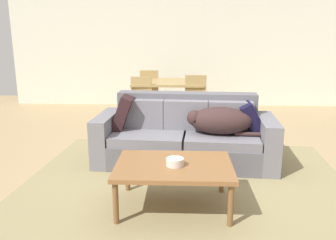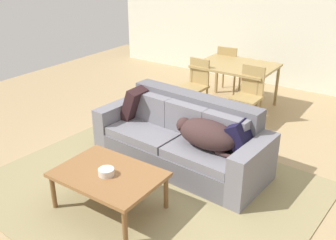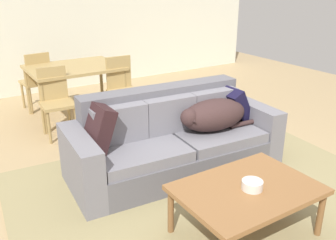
{
  "view_description": "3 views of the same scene",
  "coord_description": "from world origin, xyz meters",
  "px_view_note": "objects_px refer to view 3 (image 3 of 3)",
  "views": [
    {
      "loc": [
        -0.18,
        -3.91,
        1.6
      ],
      "look_at": [
        -0.35,
        0.27,
        0.55
      ],
      "focal_mm": 37.25,
      "sensor_mm": 36.0,
      "label": 1
    },
    {
      "loc": [
        2.13,
        -3.31,
        2.51
      ],
      "look_at": [
        -0.29,
        0.22,
        0.59
      ],
      "focal_mm": 41.03,
      "sensor_mm": 36.0,
      "label": 2
    },
    {
      "loc": [
        -2.08,
        -2.67,
        1.93
      ],
      "look_at": [
        -0.24,
        0.24,
        0.61
      ],
      "focal_mm": 39.76,
      "sensor_mm": 36.0,
      "label": 3
    }
  ],
  "objects_px": {
    "throw_pillow_by_right_arm": "(233,104)",
    "dining_chair_near_left": "(56,99)",
    "dining_table": "(74,71)",
    "couch": "(173,140)",
    "bowl_on_coffee_table": "(252,185)",
    "coffee_table": "(247,192)",
    "throw_pillow_by_left_arm": "(96,128)",
    "dog_on_left_cushion": "(213,115)",
    "dining_chair_far_left": "(37,79)",
    "dining_chair_near_right": "(122,86)"
  },
  "relations": [
    {
      "from": "dining_chair_near_left",
      "to": "dining_chair_far_left",
      "type": "height_order",
      "value": "dining_chair_far_left"
    },
    {
      "from": "couch",
      "to": "dining_table",
      "type": "distance_m",
      "value": 2.18
    },
    {
      "from": "couch",
      "to": "dining_chair_near_right",
      "type": "distance_m",
      "value": 1.59
    },
    {
      "from": "dining_table",
      "to": "dining_chair_far_left",
      "type": "xyz_separation_m",
      "value": [
        -0.4,
        0.55,
        -0.19
      ]
    },
    {
      "from": "coffee_table",
      "to": "dining_chair_far_left",
      "type": "xyz_separation_m",
      "value": [
        -0.59,
        3.91,
        0.1
      ]
    },
    {
      "from": "dog_on_left_cushion",
      "to": "coffee_table",
      "type": "relative_size",
      "value": 0.85
    },
    {
      "from": "dining_chair_far_left",
      "to": "bowl_on_coffee_table",
      "type": "bearing_deg",
      "value": 91.94
    },
    {
      "from": "dining_table",
      "to": "couch",
      "type": "bearing_deg",
      "value": -81.88
    },
    {
      "from": "throw_pillow_by_right_arm",
      "to": "dining_chair_near_left",
      "type": "xyz_separation_m",
      "value": [
        -1.55,
        1.57,
        -0.1
      ]
    },
    {
      "from": "dog_on_left_cushion",
      "to": "throw_pillow_by_left_arm",
      "type": "relative_size",
      "value": 2.03
    },
    {
      "from": "dining_chair_near_right",
      "to": "couch",
      "type": "bearing_deg",
      "value": -95.07
    },
    {
      "from": "dining_chair_near_right",
      "to": "dining_chair_far_left",
      "type": "xyz_separation_m",
      "value": [
        -0.89,
        1.1,
        -0.01
      ]
    },
    {
      "from": "dog_on_left_cushion",
      "to": "couch",
      "type": "bearing_deg",
      "value": 163.88
    },
    {
      "from": "couch",
      "to": "throw_pillow_by_right_arm",
      "type": "relative_size",
      "value": 5.82
    },
    {
      "from": "dining_chair_near_right",
      "to": "dining_chair_far_left",
      "type": "distance_m",
      "value": 1.42
    },
    {
      "from": "throw_pillow_by_left_arm",
      "to": "coffee_table",
      "type": "xyz_separation_m",
      "value": [
        0.68,
        -1.33,
        -0.22
      ]
    },
    {
      "from": "throw_pillow_by_right_arm",
      "to": "dining_chair_near_right",
      "type": "distance_m",
      "value": 1.7
    },
    {
      "from": "coffee_table",
      "to": "dining_chair_near_left",
      "type": "relative_size",
      "value": 1.22
    },
    {
      "from": "couch",
      "to": "dining_table",
      "type": "bearing_deg",
      "value": 102.06
    },
    {
      "from": "bowl_on_coffee_table",
      "to": "coffee_table",
      "type": "bearing_deg",
      "value": 106.27
    },
    {
      "from": "bowl_on_coffee_table",
      "to": "dining_table",
      "type": "relative_size",
      "value": 0.13
    },
    {
      "from": "couch",
      "to": "dining_chair_far_left",
      "type": "height_order",
      "value": "dining_chair_far_left"
    },
    {
      "from": "bowl_on_coffee_table",
      "to": "dining_chair_near_left",
      "type": "height_order",
      "value": "dining_chair_near_left"
    },
    {
      "from": "couch",
      "to": "throw_pillow_by_left_arm",
      "type": "distance_m",
      "value": 0.85
    },
    {
      "from": "dining_table",
      "to": "dog_on_left_cushion",
      "type": "bearing_deg",
      "value": -72.71
    },
    {
      "from": "throw_pillow_by_left_arm",
      "to": "dining_chair_far_left",
      "type": "xyz_separation_m",
      "value": [
        0.09,
        2.58,
        -0.12
      ]
    },
    {
      "from": "dining_chair_far_left",
      "to": "couch",
      "type": "bearing_deg",
      "value": 98.04
    },
    {
      "from": "coffee_table",
      "to": "dining_table",
      "type": "distance_m",
      "value": 3.37
    },
    {
      "from": "dining_chair_far_left",
      "to": "dining_chair_near_right",
      "type": "bearing_deg",
      "value": 122.19
    },
    {
      "from": "bowl_on_coffee_table",
      "to": "throw_pillow_by_right_arm",
      "type": "bearing_deg",
      "value": 54.23
    },
    {
      "from": "throw_pillow_by_left_arm",
      "to": "throw_pillow_by_right_arm",
      "type": "distance_m",
      "value": 1.6
    },
    {
      "from": "dining_table",
      "to": "dining_chair_near_left",
      "type": "bearing_deg",
      "value": -128.47
    },
    {
      "from": "throw_pillow_by_right_arm",
      "to": "coffee_table",
      "type": "height_order",
      "value": "throw_pillow_by_right_arm"
    },
    {
      "from": "throw_pillow_by_right_arm",
      "to": "bowl_on_coffee_table",
      "type": "bearing_deg",
      "value": -125.77
    },
    {
      "from": "bowl_on_coffee_table",
      "to": "dining_chair_near_left",
      "type": "relative_size",
      "value": 0.18
    },
    {
      "from": "throw_pillow_by_left_arm",
      "to": "dining_table",
      "type": "xyz_separation_m",
      "value": [
        0.49,
        2.03,
        0.07
      ]
    },
    {
      "from": "throw_pillow_by_right_arm",
      "to": "bowl_on_coffee_table",
      "type": "relative_size",
      "value": 2.4
    },
    {
      "from": "dog_on_left_cushion",
      "to": "throw_pillow_by_left_arm",
      "type": "height_order",
      "value": "throw_pillow_by_left_arm"
    },
    {
      "from": "couch",
      "to": "dining_chair_near_left",
      "type": "xyz_separation_m",
      "value": [
        -0.75,
        1.57,
        0.16
      ]
    },
    {
      "from": "dining_chair_far_left",
      "to": "throw_pillow_by_left_arm",
      "type": "bearing_deg",
      "value": 81.29
    },
    {
      "from": "throw_pillow_by_right_arm",
      "to": "dining_table",
      "type": "relative_size",
      "value": 0.31
    },
    {
      "from": "throw_pillow_by_left_arm",
      "to": "couch",
      "type": "bearing_deg",
      "value": -7.19
    },
    {
      "from": "dining_chair_far_left",
      "to": "dining_chair_near_left",
      "type": "bearing_deg",
      "value": 81.04
    },
    {
      "from": "throw_pillow_by_left_arm",
      "to": "throw_pillow_by_right_arm",
      "type": "relative_size",
      "value": 1.16
    },
    {
      "from": "dining_chair_far_left",
      "to": "dog_on_left_cushion",
      "type": "bearing_deg",
      "value": 104.73
    },
    {
      "from": "coffee_table",
      "to": "dining_table",
      "type": "height_order",
      "value": "dining_table"
    },
    {
      "from": "throw_pillow_by_right_arm",
      "to": "dining_chair_near_left",
      "type": "bearing_deg",
      "value": 134.55
    },
    {
      "from": "dining_table",
      "to": "dining_chair_near_left",
      "type": "xyz_separation_m",
      "value": [
        -0.45,
        -0.56,
        -0.19
      ]
    },
    {
      "from": "dog_on_left_cushion",
      "to": "throw_pillow_by_left_arm",
      "type": "xyz_separation_m",
      "value": [
        -1.2,
        0.25,
        0.04
      ]
    },
    {
      "from": "couch",
      "to": "dining_table",
      "type": "relative_size",
      "value": 1.79
    }
  ]
}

